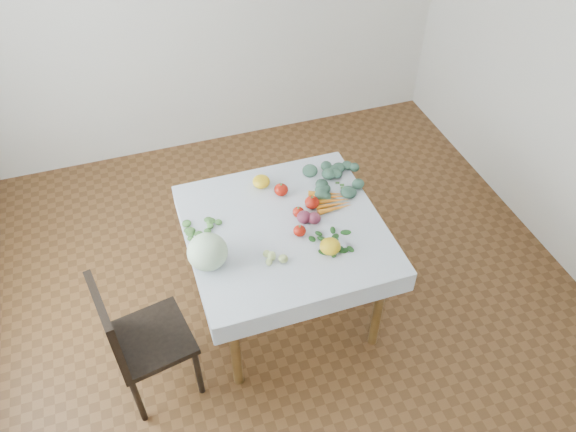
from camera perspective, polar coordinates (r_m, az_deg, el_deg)
name	(u,v)px	position (r m, az deg, el deg)	size (l,w,h in m)	color
ground	(285,306)	(3.83, -0.28, -9.08)	(4.00, 4.00, 0.00)	brown
table	(285,239)	(3.33, -0.32, -2.33)	(1.00, 1.00, 0.75)	brown
tablecloth	(285,227)	(3.26, -0.33, -1.13)	(1.12, 1.12, 0.01)	silver
chair	(134,337)	(3.17, -15.42, -11.76)	(0.48, 0.48, 0.91)	black
cabbage	(207,252)	(3.02, -8.19, -3.62)	(0.22, 0.22, 0.20)	beige
tomato_a	(281,190)	(3.44, -0.71, 2.69)	(0.09, 0.09, 0.08)	#A9180B
tomato_b	(312,202)	(3.35, 2.44, 1.38)	(0.09, 0.09, 0.08)	#A9180B
tomato_c	(298,212)	(3.30, 1.05, 0.40)	(0.07, 0.07, 0.06)	#A9180B
tomato_d	(300,231)	(3.19, 1.19, -1.51)	(0.07, 0.07, 0.06)	#A9180B
heirloom_back	(261,182)	(3.50, -2.74, 3.52)	(0.11, 0.11, 0.08)	gold
heirloom_front	(330,246)	(3.10, 4.30, -3.09)	(0.12, 0.12, 0.08)	gold
onion_a	(304,217)	(3.26, 1.66, -0.12)	(0.09, 0.09, 0.07)	#5A192F
onion_b	(314,218)	(3.26, 2.66, -0.22)	(0.08, 0.08, 0.07)	#5A192F
tomatillo_cluster	(276,255)	(3.08, -1.20, -3.99)	(0.12, 0.11, 0.04)	#B6C873
carrot_bunch	(332,201)	(3.40, 4.49, 1.54)	(0.22, 0.21, 0.03)	orange
kale_bunch	(341,179)	(3.55, 5.43, 3.80)	(0.39, 0.30, 0.05)	#325240
basil_bunch	(334,243)	(3.17, 4.67, -2.70)	(0.23, 0.20, 0.01)	#174A19
dill_bunch	(204,227)	(3.28, -8.54, -1.12)	(0.19, 0.19, 0.02)	#477D39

